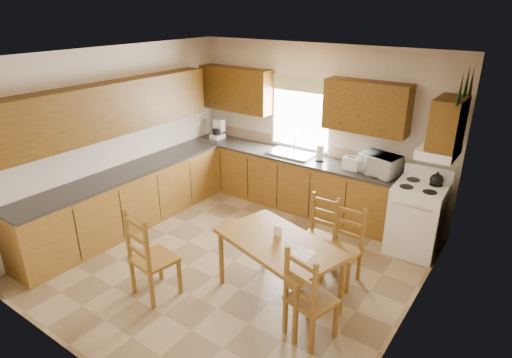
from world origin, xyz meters
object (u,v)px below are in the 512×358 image
Objects in this scene: chair_near_left at (154,254)px; chair_far_right at (318,234)px; chair_far_left at (342,247)px; dining_table at (278,270)px; stove at (416,219)px; microwave at (380,164)px; chair_near_right at (312,294)px.

chair_near_left reaches higher than chair_far_right.
chair_near_left reaches higher than chair_far_left.
dining_table is at bearing -122.08° from chair_far_left.
chair_far_right is at bearing 101.37° from dining_table.
stove is 0.68× the size of dining_table.
chair_far_right is at bearing -130.89° from stove.
microwave is 2.38m from dining_table.
stove reaches higher than dining_table.
chair_near_left reaches higher than stove.
dining_table is at bearing -118.43° from stove.
chair_far_right is (-0.92, -1.15, -0.00)m from stove.
dining_table is 1.45× the size of chair_far_left.
dining_table is at bearing -85.86° from microwave.
chair_far_left reaches higher than chair_far_right.
chair_near_left is (-1.23, -0.77, 0.17)m from dining_table.
chair_near_left is 1.12× the size of chair_far_left.
microwave is 0.36× the size of dining_table.
chair_near_right is 1.06m from chair_far_left.
chair_far_left is at bearing -66.60° from chair_near_right.
stove is 0.87× the size of chair_near_left.
stove is at bearing 51.11° from chair_far_right.
chair_near_right is (1.85, 0.44, -0.03)m from chair_near_left.
chair_near_right is (0.31, -2.59, -0.55)m from microwave.
stove is 0.93m from microwave.
microwave is at bearing -68.09° from chair_near_right.
dining_table is 1.48× the size of chair_far_right.
microwave is (-0.68, 0.25, 0.59)m from stove.
microwave reaches higher than dining_table.
chair_near_left is (-1.54, -3.03, -0.52)m from microwave.
chair_far_right is (-0.55, 1.19, -0.04)m from chair_near_right.
microwave reaches higher than chair_near_left.
chair_far_left is at bearing 73.33° from dining_table.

